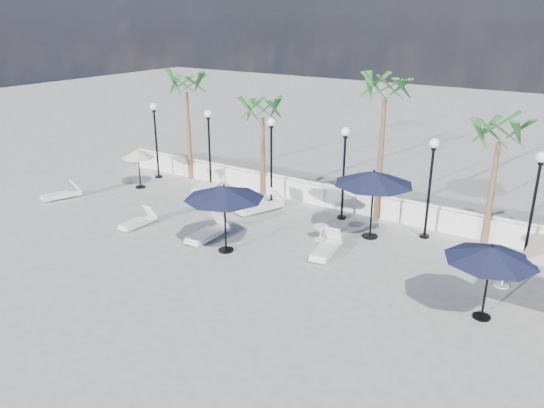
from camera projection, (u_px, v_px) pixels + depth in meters
The scene contains 25 objects.
ground at pixel (250, 281), 16.88m from camera, with size 100.00×100.00×0.00m, color gray.
balustrade at pixel (352, 201), 22.60m from camera, with size 26.00×0.30×1.01m.
lamppost_0 at pixel (155, 130), 26.58m from camera, with size 0.36×0.36×3.84m.
lamppost_1 at pixel (209, 139), 24.76m from camera, with size 0.36×0.36×3.84m.
lamppost_2 at pixel (271, 149), 22.94m from camera, with size 0.36×0.36×3.84m.
lamppost_3 at pixel (344, 160), 21.12m from camera, with size 0.36×0.36×3.84m.
lamppost_4 at pixel (431, 174), 19.30m from camera, with size 0.36×0.36×3.84m.
lamppost_5 at pixel (536, 191), 17.48m from camera, with size 0.36×0.36×3.84m.
palm_0 at pixel (186, 89), 25.73m from camera, with size 2.60×2.60×5.50m.
palm_1 at pixel (263, 114), 23.65m from camera, with size 2.60×2.60×4.70m.
palm_2 at pixel (385, 94), 20.23m from camera, with size 2.60×2.60×6.10m.
palm_3 at pixel (499, 138), 18.39m from camera, with size 2.60×2.60×4.90m.
lounger_0 at pixel (61, 194), 24.21m from camera, with size 1.15×1.85×0.66m.
lounger_1 at pixel (207, 185), 25.32m from camera, with size 1.28×2.21×0.79m.
lounger_2 at pixel (138, 221), 21.10m from camera, with size 0.58×1.68×0.63m.
lounger_3 at pixel (260, 206), 22.65m from camera, with size 1.42×2.28×0.81m.
lounger_4 at pixel (208, 233), 19.93m from camera, with size 0.69×2.02×0.75m.
lounger_5 at pixel (326, 248), 18.64m from camera, with size 0.87×1.95×0.71m.
side_table_0 at pixel (201, 199), 23.21m from camera, with size 0.56×0.56×0.55m.
side_table_1 at pixel (321, 231), 19.85m from camera, with size 0.57×0.57×0.55m.
side_table_2 at pixel (503, 276), 16.45m from camera, with size 0.60×0.60×0.58m.
parasol_navy_left at pixel (224, 193), 18.25m from camera, with size 2.83×2.83×2.50m.
parasol_navy_mid at pixel (374, 178), 19.37m from camera, with size 2.98×2.98×2.67m.
parasol_navy_right at pixel (491, 254), 14.19m from camera, with size 2.49×2.49×2.23m.
parasol_cream_small at pixel (138, 154), 25.29m from camera, with size 1.59×1.59×1.95m.
Camera 1 is at (8.90, -12.13, 8.08)m, focal length 35.00 mm.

